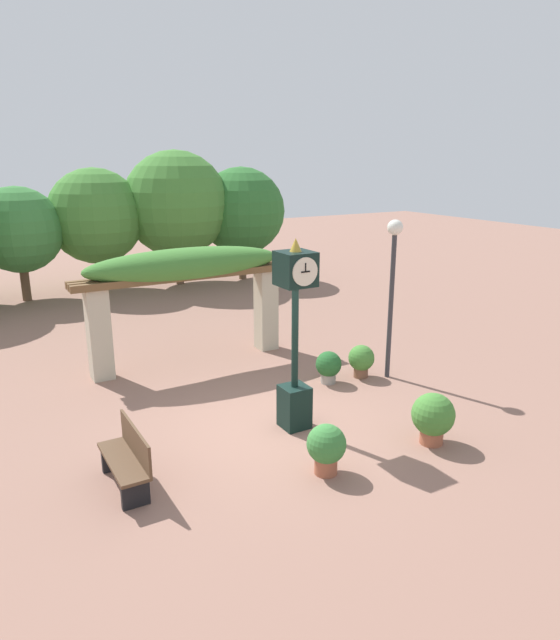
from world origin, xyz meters
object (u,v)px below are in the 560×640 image
(potted_plant_far_right, at_px, (433,416))
(lamp_post, at_px, (393,268))
(potted_plant_far_left, at_px, (361,359))
(potted_plant_near_right, at_px, (326,447))
(park_bench, at_px, (128,459))
(pedestal_clock, at_px, (295,333))
(potted_plant_near_left, at_px, (329,366))

(potted_plant_far_right, distance_m, lamp_post, 3.50)
(lamp_post, bearing_deg, potted_plant_far_left, 151.97)
(potted_plant_far_left, distance_m, lamp_post, 2.04)
(potted_plant_near_right, relative_size, park_bench, 0.57)
(potted_plant_far_left, bearing_deg, lamp_post, -28.03)
(potted_plant_far_left, xyz_separation_m, lamp_post, (0.50, -0.27, 1.96))
(lamp_post, bearing_deg, pedestal_clock, -160.98)
(potted_plant_far_right, relative_size, park_bench, 0.64)
(potted_plant_far_right, relative_size, lamp_post, 0.26)
(pedestal_clock, relative_size, potted_plant_far_left, 4.66)
(pedestal_clock, bearing_deg, park_bench, -172.12)
(potted_plant_near_left, xyz_separation_m, park_bench, (-4.66, -1.77, 0.05))
(lamp_post, bearing_deg, potted_plant_near_right, -142.55)
(potted_plant_far_right, bearing_deg, lamp_post, 63.79)
(potted_plant_far_right, bearing_deg, park_bench, 165.31)
(pedestal_clock, bearing_deg, potted_plant_far_right, -45.00)
(pedestal_clock, xyz_separation_m, potted_plant_near_left, (1.65, 1.36, -1.33))
(potted_plant_near_left, distance_m, potted_plant_near_right, 3.54)
(potted_plant_near_right, relative_size, potted_plant_far_right, 0.89)
(potted_plant_near_right, xyz_separation_m, park_bench, (-2.63, 1.12, -0.01))
(potted_plant_near_left, height_order, potted_plant_near_right, potted_plant_near_right)
(potted_plant_near_right, distance_m, lamp_post, 4.61)
(potted_plant_near_left, distance_m, park_bench, 4.99)
(potted_plant_near_right, relative_size, potted_plant_far_left, 1.10)
(potted_plant_near_right, bearing_deg, potted_plant_far_left, 44.87)
(potted_plant_near_right, height_order, potted_plant_far_left, potted_plant_near_right)
(potted_plant_far_left, bearing_deg, potted_plant_near_left, 174.22)
(potted_plant_far_left, bearing_deg, potted_plant_near_right, -135.13)
(potted_plant_near_right, xyz_separation_m, potted_plant_far_right, (2.02, -0.10, 0.04))
(potted_plant_near_right, bearing_deg, lamp_post, 37.45)
(potted_plant_near_right, bearing_deg, pedestal_clock, 75.87)
(pedestal_clock, distance_m, potted_plant_far_right, 2.62)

